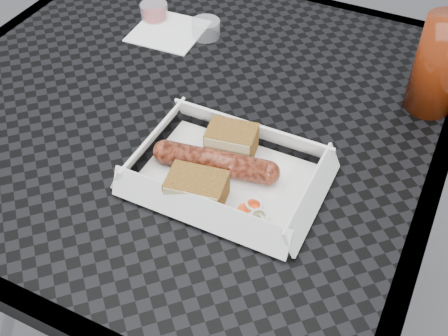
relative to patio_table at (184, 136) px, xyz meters
name	(u,v)px	position (x,y,z in m)	size (l,w,h in m)	color
ground	(198,336)	(0.00, 0.00, -0.67)	(60.00, 60.00, 0.00)	#4F5052
patio_table	(184,136)	(0.00, 0.00, 0.00)	(0.80, 0.80, 0.74)	black
food_tray	(227,178)	(0.14, -0.12, 0.08)	(0.22, 0.15, 0.00)	white
bratwurst	(215,162)	(0.12, -0.12, 0.10)	(0.17, 0.06, 0.03)	maroon
bread_near	(232,141)	(0.12, -0.08, 0.10)	(0.07, 0.05, 0.04)	brown
bread_far	(197,189)	(0.12, -0.17, 0.10)	(0.07, 0.05, 0.04)	brown
veg_garnish	(256,216)	(0.20, -0.17, 0.08)	(0.03, 0.03, 0.00)	#FA3F0A
napkin	(168,31)	(-0.12, 0.16, 0.08)	(0.12, 0.12, 0.00)	white
condiment_cup_sauce	(154,12)	(-0.16, 0.19, 0.09)	(0.05, 0.05, 0.03)	maroon
condiment_cup_empty	(206,29)	(-0.05, 0.18, 0.09)	(0.05, 0.05, 0.03)	silver
drink_glass	(439,65)	(0.34, 0.15, 0.15)	(0.07, 0.07, 0.15)	#561907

